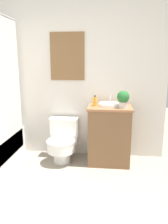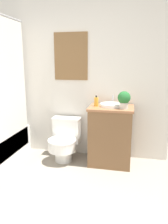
{
  "view_description": "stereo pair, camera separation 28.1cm",
  "coord_description": "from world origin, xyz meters",
  "px_view_note": "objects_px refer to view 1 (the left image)",
  "views": [
    {
      "loc": [
        0.82,
        -0.88,
        1.42
      ],
      "look_at": [
        0.52,
        1.84,
        0.77
      ],
      "focal_mm": 35.0,
      "sensor_mm": 36.0,
      "label": 1
    },
    {
      "loc": [
        1.09,
        -0.84,
        1.42
      ],
      "look_at": [
        0.52,
        1.84,
        0.77
      ],
      "focal_mm": 35.0,
      "sensor_mm": 36.0,
      "label": 2
    }
  ],
  "objects_px": {
    "sink": "(110,104)",
    "potted_plant": "(123,98)",
    "soap_bottle": "(95,101)",
    "toilet": "(62,141)"
  },
  "relations": [
    {
      "from": "sink",
      "to": "soap_bottle",
      "type": "xyz_separation_m",
      "value": [
        -0.21,
        -0.03,
        0.04
      ]
    },
    {
      "from": "toilet",
      "to": "soap_bottle",
      "type": "bearing_deg",
      "value": 1.25
    },
    {
      "from": "sink",
      "to": "potted_plant",
      "type": "bearing_deg",
      "value": -33.88
    },
    {
      "from": "toilet",
      "to": "sink",
      "type": "bearing_deg",
      "value": 3.08
    },
    {
      "from": "soap_bottle",
      "to": "potted_plant",
      "type": "xyz_separation_m",
      "value": [
        0.37,
        -0.09,
        0.06
      ]
    },
    {
      "from": "sink",
      "to": "toilet",
      "type": "bearing_deg",
      "value": -176.92
    },
    {
      "from": "potted_plant",
      "to": "soap_bottle",
      "type": "bearing_deg",
      "value": 167.03
    },
    {
      "from": "toilet",
      "to": "soap_bottle",
      "type": "relative_size",
      "value": 4.09
    },
    {
      "from": "toilet",
      "to": "potted_plant",
      "type": "bearing_deg",
      "value": -5.19
    },
    {
      "from": "toilet",
      "to": "sink",
      "type": "height_order",
      "value": "sink"
    }
  ]
}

